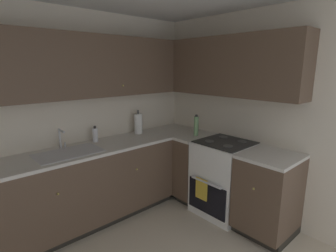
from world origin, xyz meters
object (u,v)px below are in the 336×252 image
Objects in this scene: oven_range at (224,177)px; paper_towel_roll at (138,124)px; soap_bottle at (95,135)px; oil_bottle at (196,126)px.

oven_range is 3.18× the size of paper_towel_roll.
oven_range is 1.33m from paper_towel_roll.
paper_towel_roll is at bearing -1.81° from soap_bottle.
oven_range is 1.68m from soap_bottle.
oven_range is at bearing -63.75° from paper_towel_roll.
paper_towel_roll is 1.19× the size of oil_bottle.
soap_bottle is (-1.16, 1.09, 0.54)m from oven_range.
paper_towel_roll is 0.79m from oil_bottle.
paper_towel_roll is (-0.53, 1.07, 0.59)m from oven_range.
paper_towel_roll reaches higher than oil_bottle.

